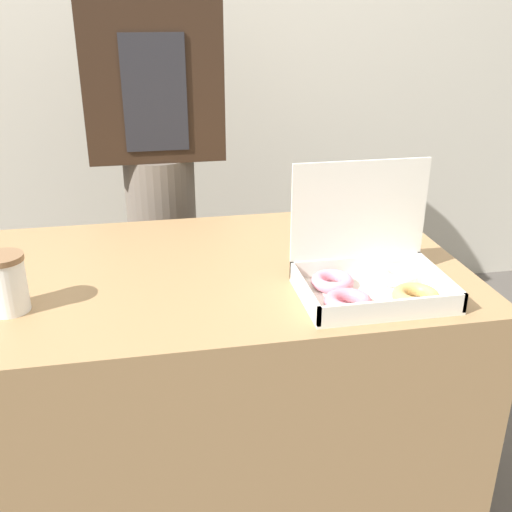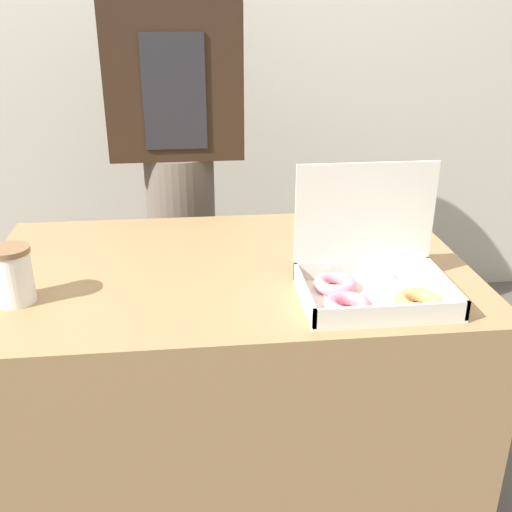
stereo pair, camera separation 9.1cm
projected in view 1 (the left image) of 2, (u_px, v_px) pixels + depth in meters
ground_plane at (226, 487)px, 1.75m from camera, size 14.00×14.00×0.00m
wall_back at (175, 4)px, 2.38m from camera, size 10.00×0.05×2.60m
table at (224, 386)px, 1.61m from camera, size 1.19×0.75×0.71m
donut_box at (371, 275)px, 1.32m from camera, size 0.32×0.24×0.28m
coffee_cup at (6, 283)px, 1.24m from camera, size 0.09×0.09×0.13m
person_customer at (157, 140)px, 1.97m from camera, size 0.43×0.24×1.62m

